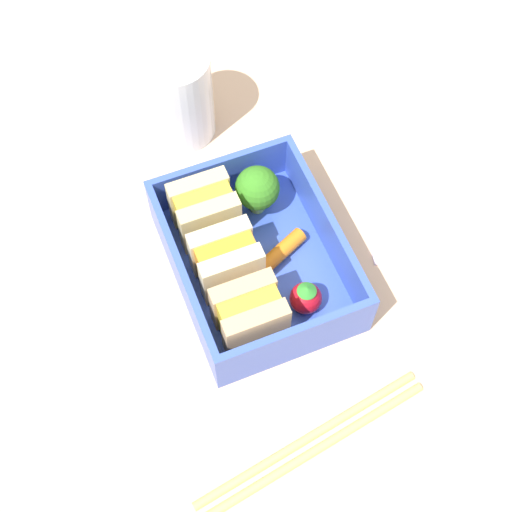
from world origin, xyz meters
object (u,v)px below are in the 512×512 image
(drinking_glass, at_px, (178,96))
(folded_napkin, at_px, (408,197))
(strawberry_far_left, at_px, (306,297))
(sandwich_left, at_px, (250,314))
(broccoli_floret, at_px, (257,189))
(chopstick_pair, at_px, (312,443))
(sandwich_center_left, at_px, (226,261))
(carrot_stick_far_left, at_px, (281,253))
(sandwich_center, at_px, (205,211))

(drinking_glass, relative_size, folded_napkin, 0.71)
(strawberry_far_left, bearing_deg, sandwich_left, 91.69)
(sandwich_left, relative_size, drinking_glass, 0.56)
(sandwich_left, distance_m, broccoli_floret, 0.11)
(broccoli_floret, bearing_deg, chopstick_pair, 169.49)
(folded_napkin, bearing_deg, drinking_glass, 47.04)
(sandwich_center_left, xyz_separation_m, carrot_stick_far_left, (-0.00, -0.05, -0.02))
(carrot_stick_far_left, relative_size, drinking_glass, 0.54)
(sandwich_center, bearing_deg, folded_napkin, -100.41)
(chopstick_pair, distance_m, folded_napkin, 0.24)
(sandwich_center, relative_size, folded_napkin, 0.40)
(strawberry_far_left, relative_size, folded_napkin, 0.25)
(sandwich_left, relative_size, sandwich_center, 1.00)
(carrot_stick_far_left, xyz_separation_m, drinking_glass, (0.17, 0.03, 0.03))
(sandwich_center_left, bearing_deg, chopstick_pair, -176.32)
(chopstick_pair, bearing_deg, sandwich_center, 2.76)
(carrot_stick_far_left, bearing_deg, broccoli_floret, 0.25)
(carrot_stick_far_left, relative_size, folded_napkin, 0.38)
(carrot_stick_far_left, height_order, chopstick_pair, carrot_stick_far_left)
(sandwich_left, xyz_separation_m, strawberry_far_left, (0.00, -0.05, -0.01))
(sandwich_left, xyz_separation_m, sandwich_center, (0.10, 0.00, 0.00))
(broccoli_floret, relative_size, folded_napkin, 0.38)
(sandwich_left, bearing_deg, sandwich_center_left, 0.00)
(sandwich_left, distance_m, strawberry_far_left, 0.05)
(strawberry_far_left, bearing_deg, drinking_glass, 7.96)
(carrot_stick_far_left, xyz_separation_m, broccoli_floret, (0.05, 0.00, 0.02))
(strawberry_far_left, relative_size, carrot_stick_far_left, 0.65)
(sandwich_left, height_order, sandwich_center_left, same)
(broccoli_floret, bearing_deg, sandwich_left, 155.13)
(sandwich_center, relative_size, chopstick_pair, 0.26)
(sandwich_left, bearing_deg, chopstick_pair, -174.49)
(chopstick_pair, bearing_deg, carrot_stick_far_left, -14.14)
(sandwich_center, distance_m, broccoli_floret, 0.05)
(sandwich_center, distance_m, folded_napkin, 0.19)
(broccoli_floret, relative_size, chopstick_pair, 0.25)
(folded_napkin, bearing_deg, broccoli_floret, 75.48)
(sandwich_center, xyz_separation_m, chopstick_pair, (-0.21, -0.01, -0.03))
(chopstick_pair, bearing_deg, drinking_glass, -1.48)
(sandwich_center_left, height_order, strawberry_far_left, sandwich_center_left)
(sandwich_left, relative_size, broccoli_floret, 1.04)
(sandwich_center_left, height_order, broccoli_floret, same)
(sandwich_center_left, height_order, folded_napkin, sandwich_center_left)
(sandwich_left, bearing_deg, strawberry_far_left, -88.31)
(strawberry_far_left, height_order, carrot_stick_far_left, strawberry_far_left)
(sandwich_center, bearing_deg, sandwich_center_left, 180.00)
(broccoli_floret, distance_m, chopstick_pair, 0.21)
(carrot_stick_far_left, bearing_deg, sandwich_center, 42.79)
(sandwich_center, distance_m, strawberry_far_left, 0.11)
(strawberry_far_left, distance_m, drinking_glass, 0.22)
(drinking_glass, bearing_deg, strawberry_far_left, -172.04)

